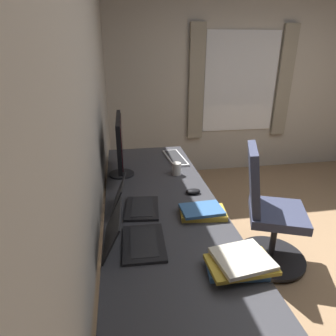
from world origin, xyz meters
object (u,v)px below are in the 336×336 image
Objects in this scene: laptop_leftmost at (133,203)px; mouse_main at (193,191)px; book_stack_near at (202,212)px; coffee_mug at (177,169)px; drawer_pedestal at (150,212)px; monitor_primary at (120,143)px; keyboard_main at (175,158)px; office_chair at (268,213)px; laptop_left at (131,237)px; book_stack_far at (239,264)px.

mouse_main is (0.15, -0.42, -0.03)m from laptop_leftmost.
book_stack_near is 2.57× the size of coffee_mug.
book_stack_near is at bearing -161.61° from drawer_pedestal.
coffee_mug is (-0.10, -0.21, 0.43)m from drawer_pedestal.
laptop_leftmost is 1.11× the size of book_stack_near.
monitor_primary is 0.62m from keyboard_main.
drawer_pedestal is 0.54m from keyboard_main.
office_chair reaches higher than keyboard_main.
coffee_mug is 0.12× the size of office_chair.
book_stack_near reaches higher than mouse_main.
mouse_main is 0.29m from book_stack_near.
drawer_pedestal is at bearing 18.39° from book_stack_near.
book_stack_far is at bearing -119.65° from laptop_left.
drawer_pedestal is 2.42× the size of book_stack_near.
monitor_primary is 0.60× the size of office_chair.
laptop_left is (-0.36, 0.03, 0.00)m from laptop_leftmost.
laptop_left is at bearing -178.06° from monitor_primary.
laptop_left is 1.08× the size of book_stack_far.
drawer_pedestal is at bearing -81.97° from monitor_primary.
coffee_mug is 0.81m from office_chair.
laptop_left is at bearing 60.35° from book_stack_far.
monitor_primary reaches higher than mouse_main.
coffee_mug is (0.86, -0.40, 0.00)m from laptop_left.
laptop_leftmost is 1.14m from office_chair.
coffee_mug is at bearing -25.00° from laptop_left.
laptop_leftmost is 1.05× the size of book_stack_far.
laptop_leftmost reaches higher than book_stack_far.
laptop_leftmost reaches higher than drawer_pedestal.
coffee_mug is at bearing 69.08° from office_chair.
drawer_pedestal is 0.88m from book_stack_near.
laptop_left reaches higher than drawer_pedestal.
mouse_main is (0.51, -0.45, -0.03)m from laptop_left.
laptop_left is 0.68m from mouse_main.
drawer_pedestal is 1.62× the size of keyboard_main.
book_stack_far is at bearing -178.70° from mouse_main.
mouse_main is at bearing 97.85° from office_chair.
drawer_pedestal is 2.30× the size of book_stack_far.
book_stack_far is (-0.49, -0.03, 0.01)m from book_stack_near.
office_chair is (0.24, -1.06, -0.32)m from laptop_leftmost.
laptop_leftmost is 0.45m from mouse_main.
drawer_pedestal is at bearing 30.08° from mouse_main.
book_stack_near is (-0.71, -0.47, -0.24)m from monitor_primary.
coffee_mug is (1.13, 0.07, 0.01)m from book_stack_far.
office_chair is at bearing -61.31° from laptop_left.
coffee_mug is at bearing 3.36° from book_stack_far.
laptop_leftmost is 2.86× the size of coffee_mug.
book_stack_near is at bearing 3.82° from book_stack_far.
mouse_main is 0.11× the size of office_chair.
monitor_primary is 0.88m from book_stack_near.
keyboard_main is 0.99m from book_stack_near.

